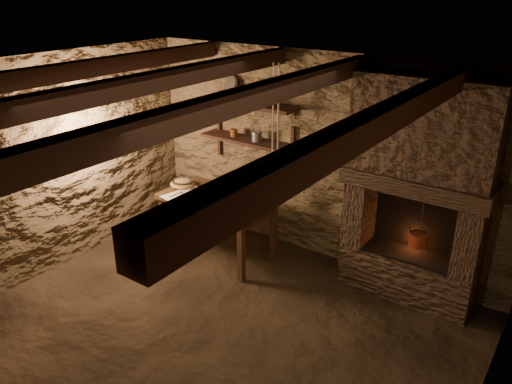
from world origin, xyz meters
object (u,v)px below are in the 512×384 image
Objects in this scene: work_table at (218,224)px; stoneware_jug at (262,182)px; iron_stockpot at (253,95)px; red_pot at (419,239)px; wooden_bowl at (183,184)px.

stoneware_jug reaches higher than work_table.
iron_stockpot reaches higher than red_pot.
work_table is 1.56m from iron_stockpot.
wooden_bowl reaches higher than work_table.
stoneware_jug is 1.03m from wooden_bowl.
work_table is 2.91× the size of stoneware_jug.
work_table is at bearing -1.49° from wooden_bowl.
iron_stockpot reaches higher than stoneware_jug.
wooden_bowl is (-0.98, -0.28, -0.16)m from stoneware_jug.
stoneware_jug is at bearing 16.02° from wooden_bowl.
iron_stockpot is at bearing 79.79° from work_table.
red_pot is at bearing 8.82° from wooden_bowl.
stoneware_jug is 1.50× the size of wooden_bowl.
red_pot reaches higher than wooden_bowl.
stoneware_jug is at bearing -175.24° from red_pot.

